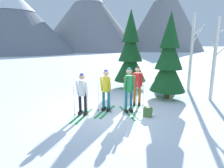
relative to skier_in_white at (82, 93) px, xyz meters
name	(u,v)px	position (x,y,z in m)	size (l,w,h in m)	color
ground_plane	(112,111)	(1.22, 0.11, -0.89)	(400.00, 400.00, 0.00)	white
skier_in_white	(82,93)	(0.00, 0.00, 0.00)	(1.05, 1.56, 1.65)	green
skier_in_yellow	(106,89)	(0.98, 0.21, 0.06)	(1.17, 1.51, 1.73)	green
skier_in_green	(129,87)	(1.82, -0.15, 0.15)	(0.61, 1.65, 1.82)	green
skier_in_red	(137,84)	(2.49, 0.56, 0.09)	(0.96, 1.72, 1.79)	green
pine_tree_near	(167,60)	(6.12, 4.27, 0.76)	(1.49, 1.49, 3.61)	#51381E
pine_tree_mid	(169,60)	(4.41, 1.26, 1.05)	(1.76, 1.76, 4.25)	#51381E
pine_tree_far	(130,53)	(3.44, 4.04, 1.29)	(1.97, 1.97, 4.77)	#51381E
birch_tree_tall	(192,52)	(6.56, 2.40, 1.37)	(0.73, 1.18, 4.39)	silver
birch_tree_slender	(215,59)	(6.31, 0.37, 1.14)	(0.84, 1.40, 3.95)	silver
backpack_on_snow_front	(148,112)	(2.37, -0.81, -0.71)	(0.40, 0.39, 0.38)	#4C7238
mountain_ridge_distant	(74,18)	(4.69, 64.44, 11.10)	(118.64, 55.08, 28.00)	slate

